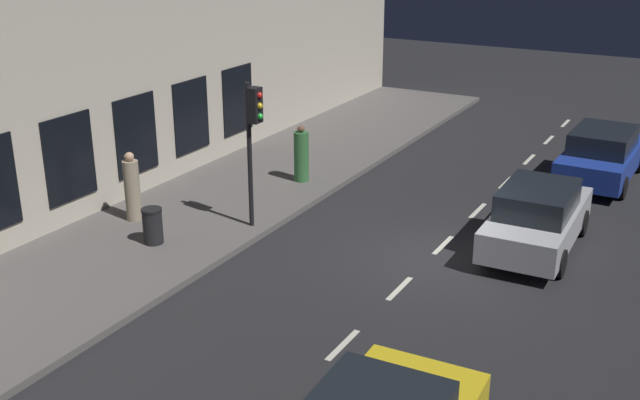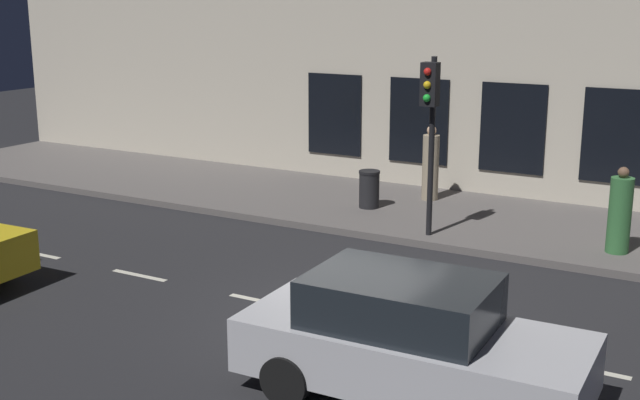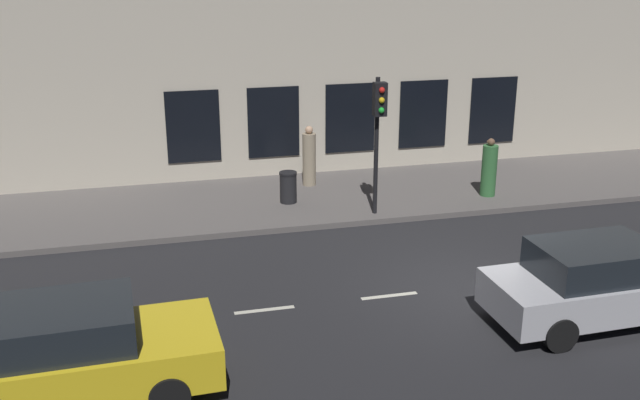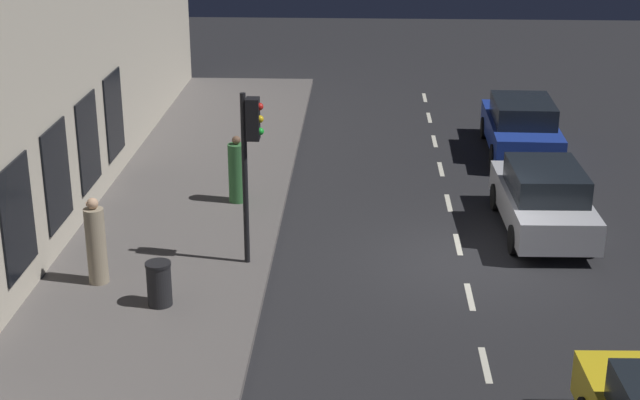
{
  "view_description": "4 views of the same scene",
  "coord_description": "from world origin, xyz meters",
  "px_view_note": "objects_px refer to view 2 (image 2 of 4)",
  "views": [
    {
      "loc": [
        -5.64,
        15.24,
        7.45
      ],
      "look_at": [
        2.08,
        1.32,
        1.53
      ],
      "focal_mm": 43.53,
      "sensor_mm": 36.0,
      "label": 1
    },
    {
      "loc": [
        -10.65,
        -5.48,
        4.89
      ],
      "look_at": [
        1.43,
        1.28,
        1.44
      ],
      "focal_mm": 46.35,
      "sensor_mm": 36.0,
      "label": 2
    },
    {
      "loc": [
        -13.03,
        6.32,
        6.78
      ],
      "look_at": [
        1.61,
        2.67,
        1.64
      ],
      "focal_mm": 41.64,
      "sensor_mm": 36.0,
      "label": 3
    },
    {
      "loc": [
        2.14,
        18.5,
        8.28
      ],
      "look_at": [
        2.97,
        0.52,
        1.56
      ],
      "focal_mm": 53.7,
      "sensor_mm": 36.0,
      "label": 4
    }
  ],
  "objects_px": {
    "pedestrian_0": "(431,166)",
    "trash_bin": "(369,189)",
    "traffic_light": "(430,108)",
    "parked_car_0": "(409,340)",
    "pedestrian_1": "(620,214)"
  },
  "relations": [
    {
      "from": "pedestrian_0",
      "to": "trash_bin",
      "type": "xyz_separation_m",
      "value": [
        -1.4,
        0.92,
        -0.38
      ]
    },
    {
      "from": "traffic_light",
      "to": "parked_car_0",
      "type": "distance_m",
      "value": 6.99
    },
    {
      "from": "pedestrian_0",
      "to": "trash_bin",
      "type": "distance_m",
      "value": 1.72
    },
    {
      "from": "pedestrian_1",
      "to": "trash_bin",
      "type": "relative_size",
      "value": 1.92
    },
    {
      "from": "parked_car_0",
      "to": "pedestrian_0",
      "type": "xyz_separation_m",
      "value": [
        9.24,
        3.43,
        0.17
      ]
    },
    {
      "from": "pedestrian_1",
      "to": "traffic_light",
      "type": "bearing_deg",
      "value": 136.36
    },
    {
      "from": "pedestrian_0",
      "to": "traffic_light",
      "type": "bearing_deg",
      "value": -86.44
    },
    {
      "from": "parked_car_0",
      "to": "pedestrian_1",
      "type": "height_order",
      "value": "pedestrian_1"
    },
    {
      "from": "pedestrian_0",
      "to": "parked_car_0",
      "type": "bearing_deg",
      "value": -86.78
    },
    {
      "from": "traffic_light",
      "to": "trash_bin",
      "type": "distance_m",
      "value": 3.34
    },
    {
      "from": "trash_bin",
      "to": "pedestrian_0",
      "type": "bearing_deg",
      "value": -33.22
    },
    {
      "from": "traffic_light",
      "to": "pedestrian_1",
      "type": "xyz_separation_m",
      "value": [
        0.77,
        -3.55,
        -1.84
      ]
    },
    {
      "from": "parked_car_0",
      "to": "traffic_light",
      "type": "bearing_deg",
      "value": -161.1
    },
    {
      "from": "traffic_light",
      "to": "trash_bin",
      "type": "relative_size",
      "value": 4.17
    },
    {
      "from": "pedestrian_1",
      "to": "trash_bin",
      "type": "xyz_separation_m",
      "value": [
        0.76,
        5.58,
        -0.32
      ]
    }
  ]
}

